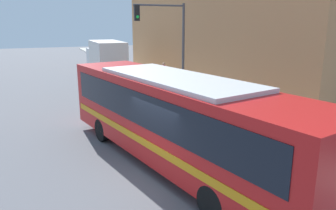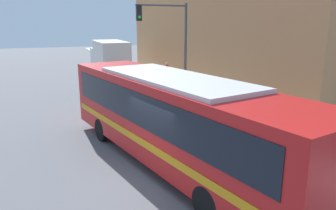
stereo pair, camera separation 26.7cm
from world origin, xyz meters
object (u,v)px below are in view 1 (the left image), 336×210
Objects in this scene: delivery_truck at (106,59)px; parking_meter at (189,86)px; traffic_light_pole at (168,35)px; fire_hydrant at (246,120)px; city_bus at (174,115)px; pedestrian_near_corner at (164,73)px.

delivery_truck is 5.35× the size of parking_meter.
traffic_light_pole is 4.38× the size of parking_meter.
traffic_light_pole is (-0.91, 7.12, 3.55)m from fire_hydrant.
city_bus is 1.69× the size of delivery_truck.
fire_hydrant is at bearing -93.28° from pedestrian_near_corner.
city_bus is 14.73× the size of fire_hydrant.
traffic_light_pole reaches higher than fire_hydrant.
delivery_truck is at bearing 105.68° from parking_meter.
delivery_truck is 10.80m from parking_meter.
parking_meter is (4.46, 8.03, -0.78)m from city_bus.
city_bus reaches higher than fire_hydrant.
pedestrian_near_corner is at bearing 57.88° from city_bus.
fire_hydrant is 0.61× the size of parking_meter.
delivery_truck reaches higher than parking_meter.
fire_hydrant is (2.91, -16.27, -1.24)m from delivery_truck.
traffic_light_pole reaches higher than delivery_truck.
city_bus is at bearing -154.40° from fire_hydrant.
fire_hydrant is 8.01m from traffic_light_pole.
fire_hydrant is 11.84m from pedestrian_near_corner.
city_bus is at bearing -94.80° from delivery_truck.
traffic_light_pole is at bearing -108.71° from pedestrian_near_corner.
delivery_truck is 16.58m from fire_hydrant.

